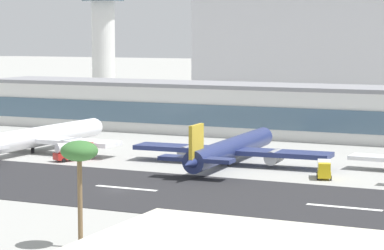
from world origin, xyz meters
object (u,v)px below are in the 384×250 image
distant_hotel_block (315,44)px  service_box_truck_1 (324,169)px  palm_tree_0 (79,155)px  control_tower (103,37)px  airliner_gold_tail_gate_1 (229,150)px  service_fuel_truck_0 (74,151)px  terminal_building (299,111)px  airliner_navy_tail_gate_0 (33,138)px

distant_hotel_block → service_box_truck_1: size_ratio=15.56×
palm_tree_0 → control_tower: bearing=119.9°
distant_hotel_block → palm_tree_0: bearing=-79.7°
airliner_gold_tail_gate_1 → service_fuel_truck_0: size_ratio=5.59×
service_box_truck_1 → service_fuel_truck_0: bearing=-106.6°
airliner_gold_tail_gate_1 → service_fuel_truck_0: 33.31m
distant_hotel_block → service_fuel_truck_0: 192.27m
distant_hotel_block → service_box_truck_1: bearing=-72.7°
distant_hotel_block → airliner_gold_tail_gate_1: size_ratio=2.06×
control_tower → palm_tree_0: control_tower is taller
distant_hotel_block → service_fuel_truck_0: bearing=-88.6°
service_box_truck_1 → palm_tree_0: 64.77m
service_fuel_truck_0 → service_box_truck_1: 54.38m
terminal_building → control_tower: bearing=157.4°
terminal_building → control_tower: (-78.10, 32.43, 18.91)m
control_tower → service_box_truck_1: size_ratio=6.62×
palm_tree_0 → distant_hotel_block: bearing=100.3°
airliner_navy_tail_gate_0 → palm_tree_0: palm_tree_0 is taller
service_box_truck_1 → terminal_building: bearing=-175.4°
distant_hotel_block → airliner_gold_tail_gate_1: bearing=-78.5°
airliner_gold_tail_gate_1 → palm_tree_0: size_ratio=3.59×
airliner_navy_tail_gate_0 → airliner_gold_tail_gate_1: bearing=-85.3°
control_tower → airliner_gold_tail_gate_1: (79.93, -84.17, -22.40)m
airliner_navy_tail_gate_0 → terminal_building: bearing=-37.7°
distant_hotel_block → palm_tree_0: size_ratio=7.39×
airliner_navy_tail_gate_0 → airliner_gold_tail_gate_1: (46.88, 1.93, -0.16)m
terminal_building → airliner_gold_tail_gate_1: 51.89m
terminal_building → airliner_navy_tail_gate_0: (-45.05, -53.67, -3.33)m
control_tower → airliner_navy_tail_gate_0: size_ratio=0.83×
control_tower → service_box_truck_1: bearing=-41.8°
control_tower → distant_hotel_block: (42.77, 99.09, -3.14)m
airliner_navy_tail_gate_0 → distant_hotel_block: bearing=-0.7°
palm_tree_0 → service_fuel_truck_0: bearing=123.6°
airliner_gold_tail_gate_1 → palm_tree_0: 70.65m
distant_hotel_block → airliner_navy_tail_gate_0: size_ratio=1.96×
control_tower → service_box_truck_1: 138.85m
service_fuel_truck_0 → service_box_truck_1: bearing=-60.4°
service_fuel_truck_0 → airliner_gold_tail_gate_1: bearing=-47.6°
distant_hotel_block → airliner_gold_tail_gate_1: 187.99m
airliner_gold_tail_gate_1 → distant_hotel_block: bearing=8.8°
distant_hotel_block → palm_tree_0: (45.78, -252.86, -10.68)m
distant_hotel_block → service_box_truck_1: 200.35m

